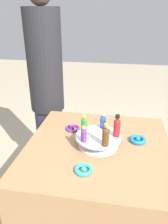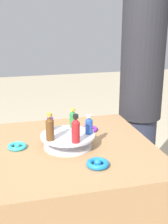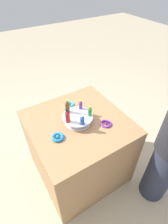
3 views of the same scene
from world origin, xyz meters
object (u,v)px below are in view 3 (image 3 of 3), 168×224
object	(u,v)px
bottle_purple	(81,105)
ribbon_bow_purple	(106,124)
bottle_brown	(67,107)
bottle_red	(68,116)
bottle_green	(90,111)
ribbon_bow_blue	(58,137)
ribbon_bow_teal	(69,104)
display_stand	(78,118)
bottle_blue	(82,120)

from	to	relation	value
bottle_purple	ribbon_bow_purple	distance (m)	0.29
bottle_brown	bottle_red	world-z (taller)	bottle_red
bottle_green	ribbon_bow_blue	bearing A→B (deg)	-83.83
bottle_purple	ribbon_bow_blue	bearing A→B (deg)	-63.04
bottle_green	ribbon_bow_teal	distance (m)	0.32
ribbon_bow_teal	display_stand	bearing A→B (deg)	-10.54
bottle_red	bottle_blue	world-z (taller)	bottle_red
bottle_purple	ribbon_bow_blue	xyz separation A→B (m)	(0.16, -0.31, -0.10)
display_stand	bottle_red	xyz separation A→B (m)	(0.02, -0.11, 0.09)
bottle_red	bottle_green	world-z (taller)	bottle_red
bottle_brown	bottle_blue	size ratio (longest dim) A/B	1.37
bottle_red	bottle_blue	distance (m)	0.13
bottle_green	ribbon_bow_purple	xyz separation A→B (m)	(0.12, 0.10, -0.11)
bottle_brown	bottle_blue	xyz separation A→B (m)	(0.20, 0.03, -0.02)
bottle_purple	bottle_green	distance (m)	0.13
bottle_red	bottle_blue	xyz separation A→B (m)	(0.09, 0.09, -0.02)
bottle_brown	bottle_red	bearing A→B (deg)	-26.97
display_stand	bottle_purple	distance (m)	0.13
display_stand	bottle_blue	bearing A→B (deg)	-8.97
bottle_brown	ribbon_bow_teal	distance (m)	0.22
bottle_red	ribbon_bow_teal	xyz separation A→B (m)	(-0.27, 0.15, -0.12)
ribbon_bow_blue	bottle_blue	bearing A→B (deg)	84.63
bottle_green	ribbon_bow_purple	distance (m)	0.19
display_stand	ribbon_bow_purple	world-z (taller)	display_stand
bottle_brown	ribbon_bow_teal	world-z (taller)	bottle_brown
ribbon_bow_purple	bottle_blue	bearing A→B (deg)	-105.85
ribbon_bow_teal	ribbon_bow_blue	distance (m)	0.44
bottle_red	ribbon_bow_purple	xyz separation A→B (m)	(0.15, 0.30, -0.12)
display_stand	ribbon_bow_teal	size ratio (longest dim) A/B	2.90
bottle_green	ribbon_bow_teal	bearing A→B (deg)	-170.71
bottle_purple	bottle_brown	distance (m)	0.13
ribbon_bow_blue	bottle_brown	bearing A→B (deg)	133.28
bottle_purple	ribbon_bow_blue	size ratio (longest dim) A/B	0.94
bottle_purple	bottle_red	distance (m)	0.20
bottle_purple	ribbon_bow_blue	world-z (taller)	bottle_purple
bottle_red	bottle_green	bearing A→B (deg)	81.03
ribbon_bow_purple	ribbon_bow_teal	size ratio (longest dim) A/B	1.04
bottle_purple	bottle_blue	size ratio (longest dim) A/B	0.97
bottle_blue	ribbon_bow_teal	xyz separation A→B (m)	(-0.36, 0.06, -0.10)
display_stand	bottle_red	distance (m)	0.14
ribbon_bow_teal	ribbon_bow_blue	xyz separation A→B (m)	(0.33, -0.29, 0.00)
ribbon_bow_blue	ribbon_bow_teal	bearing A→B (deg)	139.46
bottle_red	ribbon_bow_purple	world-z (taller)	bottle_red
display_stand	bottle_green	xyz separation A→B (m)	(0.05, 0.10, 0.08)
display_stand	bottle_brown	xyz separation A→B (m)	(-0.10, -0.05, 0.09)
ribbon_bow_purple	bottle_brown	bearing A→B (deg)	-137.13
display_stand	bottle_red	bearing A→B (deg)	-80.97
ribbon_bow_teal	bottle_brown	bearing A→B (deg)	-31.59
display_stand	ribbon_bow_teal	xyz separation A→B (m)	(-0.25, 0.05, -0.03)
ribbon_bow_blue	bottle_green	bearing A→B (deg)	96.17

